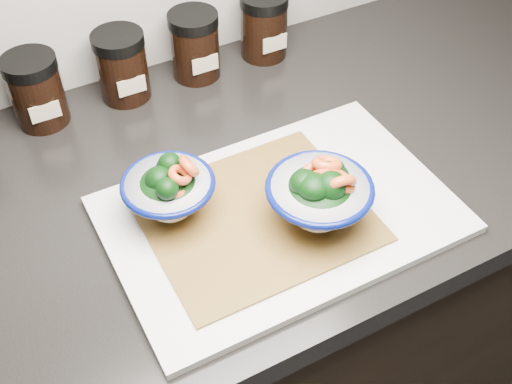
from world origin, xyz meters
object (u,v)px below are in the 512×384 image
bowl_left (169,190)px  spice_jar_d (122,66)px  bowl_right (320,195)px  spice_jar_e (195,45)px  spice_jar_f (264,25)px  cutting_board (280,214)px  spice_jar_c (36,90)px

bowl_left → spice_jar_d: (0.04, 0.29, 0.00)m
bowl_right → spice_jar_d: (-0.12, 0.39, -0.00)m
bowl_right → spice_jar_d: size_ratio=1.21×
spice_jar_e → spice_jar_f: 0.13m
cutting_board → spice_jar_e: size_ratio=3.98×
cutting_board → spice_jar_c: 0.42m
cutting_board → bowl_left: bearing=152.8°
spice_jar_c → spice_jar_e: 0.26m
cutting_board → bowl_right: bearing=-47.8°
cutting_board → spice_jar_f: (0.17, 0.35, 0.05)m
cutting_board → spice_jar_d: spice_jar_d is taller
bowl_right → spice_jar_e: bearing=89.3°
cutting_board → bowl_left: size_ratio=3.70×
bowl_right → spice_jar_f: size_ratio=1.21×
spice_jar_c → spice_jar_f: bearing=0.0°
cutting_board → spice_jar_c: size_ratio=3.98×
bowl_left → spice_jar_d: 0.29m
bowl_left → spice_jar_e: (0.17, 0.29, 0.00)m
spice_jar_d → bowl_left: bearing=-98.1°
cutting_board → spice_jar_e: (0.04, 0.35, 0.05)m
bowl_right → spice_jar_d: 0.41m
cutting_board → spice_jar_d: (-0.09, 0.35, 0.05)m
cutting_board → spice_jar_d: size_ratio=3.98×
spice_jar_f → spice_jar_e: bearing=180.0°
bowl_left → spice_jar_f: 0.41m
spice_jar_c → cutting_board: bearing=-57.9°
spice_jar_c → spice_jar_d: bearing=0.0°
spice_jar_e → spice_jar_c: bearing=180.0°
bowl_left → spice_jar_f: same height
bowl_left → bowl_right: bearing=-32.6°
cutting_board → spice_jar_f: size_ratio=3.98×
cutting_board → spice_jar_c: bearing=122.1°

